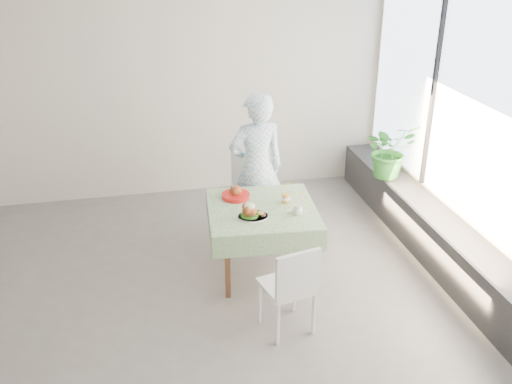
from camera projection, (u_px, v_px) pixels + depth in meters
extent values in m
plane|color=#5F5C5A|center=(174.00, 299.00, 5.44)|extent=(6.00, 6.00, 0.00)
cube|color=beige|center=(151.00, 90.00, 7.08)|extent=(6.00, 0.02, 2.80)
cube|color=beige|center=(200.00, 360.00, 2.64)|extent=(6.00, 0.02, 2.80)
cube|color=beige|center=(481.00, 139.00, 5.43)|extent=(0.02, 5.00, 2.80)
cube|color=#D1E0F9|center=(483.00, 114.00, 5.32)|extent=(0.01, 4.80, 2.18)
cube|color=black|center=(445.00, 245.00, 5.87)|extent=(0.40, 4.80, 0.50)
cube|color=brown|center=(262.00, 211.00, 5.58)|extent=(0.97, 0.97, 0.04)
cube|color=silver|center=(262.00, 208.00, 5.57)|extent=(1.12, 1.12, 0.01)
cube|color=white|center=(248.00, 196.00, 6.44)|extent=(0.56, 0.56, 0.04)
cube|color=white|center=(251.00, 170.00, 6.52)|extent=(0.43, 0.19, 0.44)
cube|color=white|center=(287.00, 286.00, 4.89)|extent=(0.49, 0.49, 0.04)
cube|color=white|center=(298.00, 275.00, 4.64)|extent=(0.40, 0.13, 0.40)
imported|color=#88B8DA|center=(256.00, 169.00, 6.19)|extent=(0.67, 0.48, 1.70)
cylinder|color=white|center=(253.00, 217.00, 5.37)|extent=(0.30, 0.30, 0.02)
cylinder|color=#1B5314|center=(250.00, 216.00, 5.36)|extent=(0.17, 0.17, 0.02)
ellipsoid|color=#9C5125|center=(250.00, 211.00, 5.34)|extent=(0.14, 0.13, 0.11)
ellipsoid|color=white|center=(249.00, 206.00, 5.32)|extent=(0.10, 0.10, 0.07)
cylinder|color=maroon|center=(263.00, 214.00, 5.37)|extent=(0.05, 0.05, 0.03)
cylinder|color=white|center=(286.00, 197.00, 5.65)|extent=(0.09, 0.09, 0.12)
cylinder|color=#FF9F15|center=(286.00, 198.00, 5.65)|extent=(0.08, 0.08, 0.09)
cylinder|color=white|center=(286.00, 191.00, 5.62)|extent=(0.09, 0.09, 0.01)
cylinder|color=yellow|center=(287.00, 187.00, 5.60)|extent=(0.01, 0.03, 0.17)
cylinder|color=white|center=(297.00, 208.00, 5.42)|extent=(0.09, 0.09, 0.13)
cylinder|color=white|center=(297.00, 209.00, 5.42)|extent=(0.08, 0.08, 0.09)
cylinder|color=white|center=(298.00, 202.00, 5.39)|extent=(0.09, 0.09, 0.01)
cylinder|color=yellow|center=(298.00, 197.00, 5.37)|extent=(0.01, 0.03, 0.17)
cylinder|color=red|center=(236.00, 196.00, 5.76)|extent=(0.28, 0.28, 0.04)
cylinder|color=white|center=(236.00, 195.00, 5.76)|extent=(0.24, 0.24, 0.02)
ellipsoid|color=#9C5125|center=(236.00, 190.00, 5.74)|extent=(0.13, 0.12, 0.11)
imported|color=#30802A|center=(390.00, 150.00, 6.76)|extent=(0.67, 0.60, 0.67)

